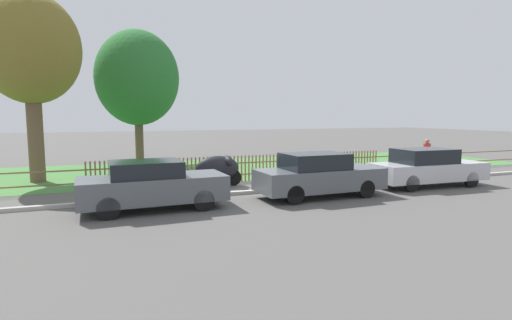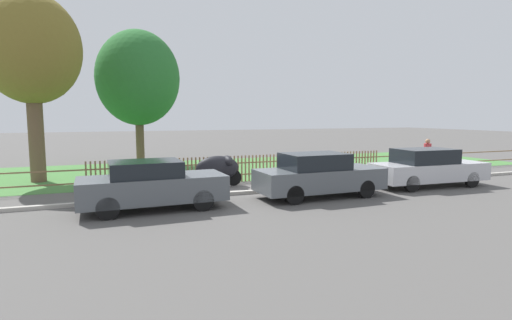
{
  "view_description": "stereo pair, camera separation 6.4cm",
  "coord_description": "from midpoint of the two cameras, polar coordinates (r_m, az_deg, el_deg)",
  "views": [
    {
      "loc": [
        -5.83,
        -13.01,
        2.78
      ],
      "look_at": [
        -0.42,
        0.92,
        1.1
      ],
      "focal_mm": 28.0,
      "sensor_mm": 36.0,
      "label": 1
    },
    {
      "loc": [
        -5.77,
        -13.04,
        2.78
      ],
      "look_at": [
        -0.42,
        0.92,
        1.1
      ],
      "focal_mm": 28.0,
      "sensor_mm": 36.0,
      "label": 2
    }
  ],
  "objects": [
    {
      "name": "ground_plane",
      "position": [
        14.53,
        2.99,
        -4.63
      ],
      "size": [
        120.0,
        120.0,
        0.0
      ],
      "primitive_type": "plane",
      "color": "#565451"
    },
    {
      "name": "kerb_stone",
      "position": [
        14.61,
        2.84,
        -4.33
      ],
      "size": [
        33.73,
        0.2,
        0.12
      ],
      "primitive_type": "cube",
      "color": "#B2ADA3",
      "rests_on": "ground"
    },
    {
      "name": "grass_strip",
      "position": [
        21.0,
        -4.74,
        -1.21
      ],
      "size": [
        33.73,
        8.66,
        0.01
      ],
      "primitive_type": "cube",
      "color": "#477F3D",
      "rests_on": "ground"
    },
    {
      "name": "park_fence",
      "position": [
        16.86,
        -0.64,
        -1.18
      ],
      "size": [
        33.73,
        0.05,
        1.11
      ],
      "color": "olive",
      "rests_on": "ground"
    },
    {
      "name": "parked_car_silver_hatchback",
      "position": [
        12.16,
        -14.54,
        -3.43
      ],
      "size": [
        4.25,
        1.8,
        1.46
      ],
      "rotation": [
        0.0,
        0.0,
        0.03
      ],
      "color": "#51565B",
      "rests_on": "ground"
    },
    {
      "name": "parked_car_black_saloon",
      "position": [
        13.74,
        9.06,
        -2.14
      ],
      "size": [
        4.41,
        1.75,
        1.51
      ],
      "rotation": [
        0.0,
        0.0,
        0.02
      ],
      "color": "#51565B",
      "rests_on": "ground"
    },
    {
      "name": "parked_car_navy_estate",
      "position": [
        16.97,
        23.41,
        -1.01
      ],
      "size": [
        4.63,
        1.8,
        1.49
      ],
      "rotation": [
        0.0,
        0.0,
        -0.03
      ],
      "color": "#BCBCC1",
      "rests_on": "ground"
    },
    {
      "name": "covered_motorcycle",
      "position": [
        15.64,
        -5.24,
        -1.14
      ],
      "size": [
        1.93,
        0.88,
        1.21
      ],
      "rotation": [
        0.0,
        0.0,
        -0.03
      ],
      "color": "black",
      "rests_on": "ground"
    },
    {
      "name": "tree_nearest_kerb",
      "position": [
        19.07,
        -29.38,
        13.52
      ],
      "size": [
        3.89,
        3.89,
        7.72
      ],
      "color": "brown",
      "rests_on": "ground"
    },
    {
      "name": "tree_behind_motorcycle",
      "position": [
        22.73,
        -16.42,
        11.13
      ],
      "size": [
        4.4,
        4.4,
        7.3
      ],
      "color": "brown",
      "rests_on": "ground"
    },
    {
      "name": "pedestrian_near_fence",
      "position": [
        20.46,
        23.34,
        0.75
      ],
      "size": [
        0.37,
        0.39,
        1.68
      ],
      "rotation": [
        0.0,
        0.0,
        1.68
      ],
      "color": "#7F6B51",
      "rests_on": "ground"
    }
  ]
}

